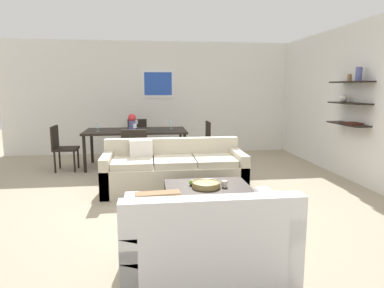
# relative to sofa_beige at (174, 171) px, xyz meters

# --- Properties ---
(ground_plane) EXTENTS (18.00, 18.00, 0.00)m
(ground_plane) POSITION_rel_sofa_beige_xyz_m (0.10, -0.34, -0.29)
(ground_plane) COLOR tan
(back_wall_unit) EXTENTS (8.40, 0.09, 2.70)m
(back_wall_unit) POSITION_rel_sofa_beige_xyz_m (0.40, 3.19, 1.06)
(back_wall_unit) COLOR silver
(back_wall_unit) RESTS_ON ground
(right_wall_shelf_unit) EXTENTS (0.34, 8.20, 2.70)m
(right_wall_shelf_unit) POSITION_rel_sofa_beige_xyz_m (3.13, 0.26, 1.06)
(right_wall_shelf_unit) COLOR silver
(right_wall_shelf_unit) RESTS_ON ground
(sofa_beige) EXTENTS (2.21, 0.90, 0.78)m
(sofa_beige) POSITION_rel_sofa_beige_xyz_m (0.00, 0.00, 0.00)
(sofa_beige) COLOR beige
(sofa_beige) RESTS_ON ground
(loveseat_white) EXTENTS (1.45, 0.90, 0.78)m
(loveseat_white) POSITION_rel_sofa_beige_xyz_m (0.10, -2.48, 0.00)
(loveseat_white) COLOR white
(loveseat_white) RESTS_ON ground
(coffee_table) EXTENTS (1.06, 0.90, 0.38)m
(coffee_table) POSITION_rel_sofa_beige_xyz_m (0.35, -1.23, -0.10)
(coffee_table) COLOR black
(coffee_table) RESTS_ON ground
(decorative_bowl) EXTENTS (0.36, 0.36, 0.07)m
(decorative_bowl) POSITION_rel_sofa_beige_xyz_m (0.32, -1.22, 0.12)
(decorative_bowl) COLOR #99844C
(decorative_bowl) RESTS_ON coffee_table
(candle_jar) EXTENTS (0.08, 0.08, 0.08)m
(candle_jar) POSITION_rel_sofa_beige_xyz_m (0.55, -1.23, 0.13)
(candle_jar) COLOR silver
(candle_jar) RESTS_ON coffee_table
(apple_on_coffee_table) EXTENTS (0.07, 0.07, 0.07)m
(apple_on_coffee_table) POSITION_rel_sofa_beige_xyz_m (0.15, -1.11, 0.12)
(apple_on_coffee_table) COLOR #669E2D
(apple_on_coffee_table) RESTS_ON coffee_table
(dining_table) EXTENTS (2.04, 0.99, 0.75)m
(dining_table) POSITION_rel_sofa_beige_xyz_m (-0.64, 1.74, 0.40)
(dining_table) COLOR black
(dining_table) RESTS_ON ground
(dining_chair_foot) EXTENTS (0.44, 0.44, 0.88)m
(dining_chair_foot) POSITION_rel_sofa_beige_xyz_m (-0.64, 0.84, 0.21)
(dining_chair_foot) COLOR black
(dining_chair_foot) RESTS_ON ground
(dining_chair_head) EXTENTS (0.44, 0.44, 0.88)m
(dining_chair_head) POSITION_rel_sofa_beige_xyz_m (-0.64, 2.65, 0.21)
(dining_chair_head) COLOR black
(dining_chair_head) RESTS_ON ground
(dining_chair_right_far) EXTENTS (0.44, 0.44, 0.88)m
(dining_chair_right_far) POSITION_rel_sofa_beige_xyz_m (0.79, 1.97, 0.21)
(dining_chair_right_far) COLOR black
(dining_chair_right_far) RESTS_ON ground
(dining_chair_left_near) EXTENTS (0.44, 0.44, 0.88)m
(dining_chair_left_near) POSITION_rel_sofa_beige_xyz_m (-2.07, 1.52, 0.21)
(dining_chair_left_near) COLOR black
(dining_chair_left_near) RESTS_ON ground
(wine_glass_right_far) EXTENTS (0.07, 0.07, 0.19)m
(wine_glass_right_far) POSITION_rel_sofa_beige_xyz_m (0.10, 1.87, 0.59)
(wine_glass_right_far) COLOR silver
(wine_glass_right_far) RESTS_ON dining_table
(wine_glass_foot) EXTENTS (0.07, 0.07, 0.17)m
(wine_glass_foot) POSITION_rel_sofa_beige_xyz_m (-0.64, 1.31, 0.58)
(wine_glass_foot) COLOR silver
(wine_glass_foot) RESTS_ON dining_table
(wine_glass_head) EXTENTS (0.07, 0.07, 0.17)m
(wine_glass_head) POSITION_rel_sofa_beige_xyz_m (-0.64, 2.18, 0.58)
(wine_glass_head) COLOR silver
(wine_glass_head) RESTS_ON dining_table
(wine_glass_left_near) EXTENTS (0.06, 0.06, 0.16)m
(wine_glass_left_near) POSITION_rel_sofa_beige_xyz_m (-1.38, 1.62, 0.56)
(wine_glass_left_near) COLOR silver
(wine_glass_left_near) RESTS_ON dining_table
(centerpiece_vase) EXTENTS (0.16, 0.16, 0.33)m
(centerpiece_vase) POSITION_rel_sofa_beige_xyz_m (-0.71, 1.71, 0.64)
(centerpiece_vase) COLOR #4C518C
(centerpiece_vase) RESTS_ON dining_table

